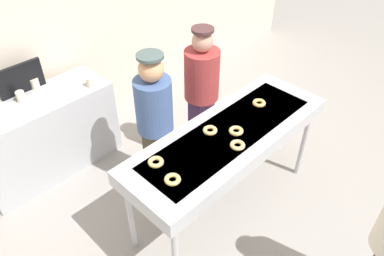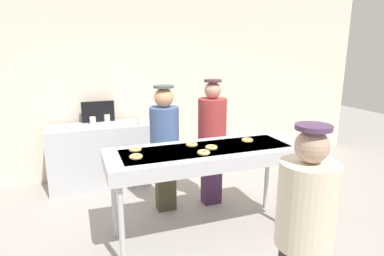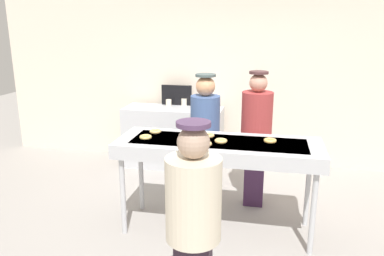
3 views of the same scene
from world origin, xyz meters
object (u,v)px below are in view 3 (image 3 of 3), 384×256
Objects in this scene: worker_assistant at (205,129)px; paper_cup_2 at (184,102)px; glazed_donut_0 at (221,141)px; menu_display at (177,95)px; glazed_donut_5 at (208,135)px; glazed_donut_2 at (270,141)px; worker_baker at (256,130)px; paper_cup_1 at (207,108)px; fryer_conveyor at (218,149)px; glazed_donut_4 at (205,144)px; paper_cup_0 at (169,103)px; customer_waiting at (193,221)px; prep_counter at (173,137)px; glazed_donut_1 at (155,131)px; glazed_donut_3 at (146,137)px.

worker_assistant is 14.62× the size of paper_cup_2.
paper_cup_2 is (-0.87, 2.10, -0.04)m from glazed_donut_0.
glazed_donut_5 is at bearing -66.65° from menu_display.
worker_baker reaches higher than glazed_donut_2.
glazed_donut_0 and paper_cup_1 have the same top height.
glazed_donut_4 reaches higher than fryer_conveyor.
glazed_donut_5 is at bearing -62.52° from paper_cup_0.
customer_waiting is 3.30× the size of menu_display.
glazed_donut_2 is 2.45m from paper_cup_0.
paper_cup_2 is 0.17m from menu_display.
paper_cup_0 and paper_cup_2 have the same top height.
menu_display is at bearing 90.00° from prep_counter.
glazed_donut_1 is 1.00× the size of glazed_donut_5.
glazed_donut_5 and paper_cup_2 have the same top height.
prep_counter is (-0.70, 1.09, -0.47)m from worker_assistant.
glazed_donut_5 is 0.08× the size of worker_assistant.
worker_baker reaches higher than fryer_conveyor.
customer_waiting is at bearing -88.22° from fryer_conveyor.
worker_baker is 2.27m from customer_waiting.
glazed_donut_1 is 1.89m from paper_cup_2.
glazed_donut_0 is 0.08× the size of customer_waiting.
glazed_donut_4 is at bearing 45.17° from worker_baker.
prep_counter is (-1.50, 1.76, -0.57)m from glazed_donut_2.
glazed_donut_3 is (-1.31, -0.14, 0.00)m from glazed_donut_2.
fryer_conveyor is at bearing -67.72° from paper_cup_2.
worker_baker reaches higher than paper_cup_1.
fryer_conveyor is 0.79m from glazed_donut_3.
glazed_donut_4 is at bearing -65.59° from paper_cup_0.
glazed_donut_0 is 0.23m from glazed_donut_5.
glazed_donut_4 is at bearing -158.90° from glazed_donut_2.
glazed_donut_0 is at bearing -15.33° from glazed_donut_1.
paper_cup_1 and paper_cup_2 have the same top height.
worker_assistant is at bearing 57.83° from glazed_donut_3.
fryer_conveyor is 2.29m from menu_display.
glazed_donut_2 is at bearing 6.21° from glazed_donut_3.
glazed_donut_0 is at bearing 107.43° from worker_assistant.
glazed_donut_5 is 0.08× the size of customer_waiting.
glazed_donut_2 is at bearing -49.60° from prep_counter.
glazed_donut_3 is (-0.81, -0.03, 0.00)m from glazed_donut_0.
menu_display is (-0.84, 1.94, 0.07)m from glazed_donut_5.
worker_assistant is at bearing 105.92° from customer_waiting.
worker_baker is (0.37, 0.70, 0.04)m from fryer_conveyor.
glazed_donut_1 is at bearing -79.62° from paper_cup_0.
worker_assistant reaches higher than glazed_donut_2.
paper_cup_1 is at bearing 98.91° from glazed_donut_4.
glazed_donut_4 is at bearing -66.85° from prep_counter.
worker_assistant is 14.62× the size of paper_cup_1.
menu_display is at bearing 56.65° from paper_cup_0.
glazed_donut_2 is at bearing 88.31° from worker_baker.
worker_assistant reaches higher than paper_cup_0.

